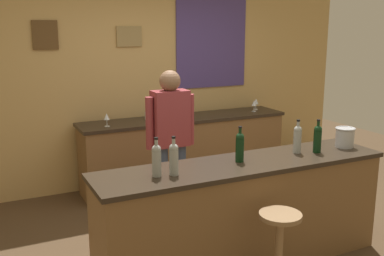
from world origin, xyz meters
The scene contains 17 objects.
ground_plane centered at (0.00, 0.00, 0.00)m, with size 10.00×10.00×0.00m, color #4C3823.
back_wall centered at (0.02, 2.03, 1.41)m, with size 6.00×0.09×2.80m.
bar_counter centered at (0.00, -0.40, 0.46)m, with size 2.60×0.60×0.92m.
side_counter centered at (0.40, 1.65, 0.45)m, with size 2.72×0.56×0.90m.
bartender centered at (-0.26, 0.58, 0.94)m, with size 0.52×0.21×1.62m.
bar_stool centered at (-0.03, -0.96, 0.46)m, with size 0.32×0.32×0.68m.
wine_bottle_a centered at (-0.80, -0.42, 1.06)m, with size 0.07×0.07×0.31m.
wine_bottle_b centered at (-0.66, -0.45, 1.06)m, with size 0.07×0.07×0.31m.
wine_bottle_c centered at (-0.02, -0.37, 1.06)m, with size 0.07×0.07×0.31m.
wine_bottle_d centered at (0.59, -0.36, 1.06)m, with size 0.07×0.07×0.31m.
wine_bottle_e centered at (0.76, -0.43, 1.06)m, with size 0.07×0.07×0.31m.
ice_bucket centered at (1.12, -0.39, 1.02)m, with size 0.19×0.19×0.19m.
wine_glass_a centered at (-0.64, 1.55, 1.01)m, with size 0.07×0.07×0.16m.
wine_glass_b centered at (0.34, 1.69, 1.01)m, with size 0.07×0.07×0.16m.
wine_glass_c centered at (1.42, 1.61, 1.01)m, with size 0.07×0.07×0.16m.
wine_glass_d centered at (1.52, 1.71, 1.01)m, with size 0.07×0.07×0.16m.
coffee_mug centered at (-0.07, 1.71, 0.95)m, with size 0.12×0.08×0.09m.
Camera 1 is at (-1.99, -3.50, 2.04)m, focal length 42.40 mm.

